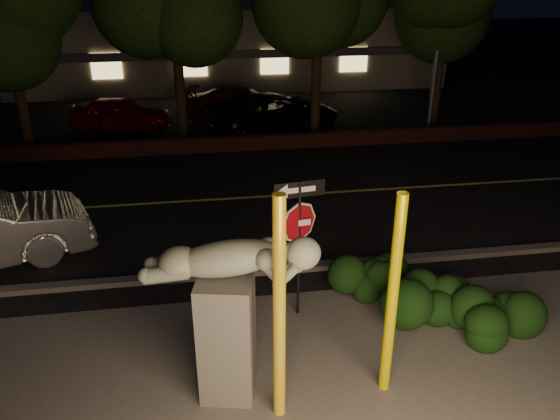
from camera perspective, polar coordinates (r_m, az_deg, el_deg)
The scene contains 18 objects.
ground at distance 18.27m, azimuth -2.23°, elevation 5.08°, with size 90.00×90.00×0.00m, color black.
patio at distance 8.84m, azimuth 6.80°, elevation -19.11°, with size 14.00×6.00×0.02m, color #4C4944.
road at distance 15.49m, azimuth -0.90°, elevation 1.44°, with size 80.00×8.00×0.01m, color black.
lane_marking at distance 15.49m, azimuth -0.90°, elevation 1.48°, with size 80.00×0.12×0.01m, color #CBBB51.
curb at distance 11.85m, azimuth 1.89°, elevation -6.04°, with size 80.00×0.25×0.12m, color #4C4944.
brick_wall at distance 19.41m, azimuth -2.70°, elevation 7.04°, with size 40.00×0.35×0.50m, color #461916.
parking_lot at distance 24.94m, azimuth -4.17°, elevation 10.39°, with size 40.00×12.00×0.01m, color black.
building at distance 32.42m, azimuth -5.59°, elevation 17.22°, with size 22.00×10.20×4.00m.
yellow_pole_left at distance 7.48m, azimuth -0.07°, elevation -10.82°, with size 0.18×0.18×3.52m, color yellow.
yellow_pole_right at distance 8.13m, azimuth 11.66°, elevation -9.07°, with size 0.17×0.17×3.31m, color #DECF00.
signpost at distance 9.56m, azimuth 2.02°, elevation -1.36°, with size 0.91×0.16×2.69m.
sculpture at distance 7.95m, azimuth -5.40°, elevation -9.38°, with size 2.53×1.15×2.71m.
hedge_center at distance 10.98m, azimuth 8.59°, elevation -6.26°, with size 1.97×0.93×1.03m, color black.
hedge_right at distance 10.41m, azimuth 15.32°, elevation -8.30°, with size 1.80×0.97×1.18m, color black.
hedge_far_right at distance 10.44m, azimuth 22.26°, elevation -9.90°, with size 1.44×0.90×1.00m, color black.
parked_car_red at distance 22.56m, azimuth -16.29°, elevation 9.65°, with size 1.55×3.84×1.31m, color maroon.
parked_car_darkred at distance 22.83m, azimuth -3.92°, elevation 10.83°, with size 1.93×4.74×1.38m, color #451910.
parked_car_dark at distance 21.61m, azimuth -0.52°, elevation 10.19°, with size 2.40×5.21×1.45m, color black.
Camera 1 is at (-1.95, -7.11, 6.09)m, focal length 35.00 mm.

